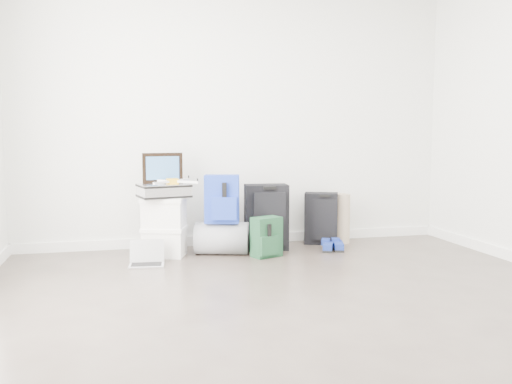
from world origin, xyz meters
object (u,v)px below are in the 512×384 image
object	(u,v)px
boxes_stack	(164,227)
briefcase	(164,191)
carry_on	(321,218)
laptop	(147,259)
large_suitcase	(266,217)
duffel_bag	(222,238)

from	to	relation	value
boxes_stack	briefcase	world-z (taller)	briefcase
carry_on	laptop	distance (m)	1.91
large_suitcase	carry_on	xyz separation A→B (m)	(0.63, 0.14, -0.06)
duffel_bag	carry_on	distance (m)	1.14
boxes_stack	briefcase	distance (m)	0.34
briefcase	duffel_bag	size ratio (longest dim) A/B	0.88
boxes_stack	duffel_bag	xyz separation A→B (m)	(0.54, -0.05, -0.12)
briefcase	boxes_stack	bearing A→B (deg)	167.32
boxes_stack	laptop	world-z (taller)	boxes_stack
duffel_bag	briefcase	bearing A→B (deg)	-168.71
boxes_stack	large_suitcase	xyz separation A→B (m)	(1.01, 0.06, 0.05)
briefcase	carry_on	bearing A→B (deg)	-5.78
laptop	large_suitcase	bearing A→B (deg)	23.70
briefcase	laptop	world-z (taller)	briefcase
boxes_stack	carry_on	size ratio (longest dim) A/B	1.03
carry_on	boxes_stack	bearing A→B (deg)	-151.24
duffel_bag	laptop	bearing A→B (deg)	-142.40
briefcase	laptop	bearing A→B (deg)	-131.87
boxes_stack	duffel_bag	bearing A→B (deg)	12.33
laptop	briefcase	bearing A→B (deg)	66.75
boxes_stack	large_suitcase	size ratio (longest dim) A/B	0.85
boxes_stack	duffel_bag	distance (m)	0.56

